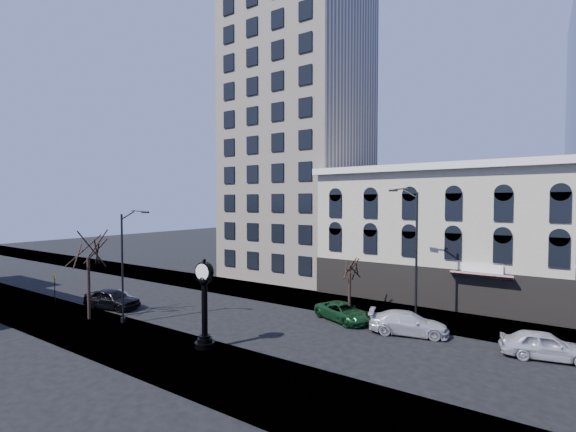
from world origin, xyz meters
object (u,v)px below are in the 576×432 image
Objects in this scene: street_clock at (205,307)px; car_near_a at (112,299)px; warning_sign at (55,282)px; car_near_b at (117,299)px; street_lamp_near at (130,236)px.

car_near_a is at bearing 164.85° from street_clock.
warning_sign is 6.11m from car_near_b.
street_lamp_near is at bearing -117.52° from car_near_b.
street_clock is 13.68m from car_near_a.
car_near_a is 0.73m from car_near_b.
street_lamp_near is 2.19× the size of car_near_b.
street_lamp_near is 3.21× the size of warning_sign.
street_lamp_near is 7.98m from car_near_a.
warning_sign reaches higher than car_near_b.
warning_sign is at bearing 156.94° from street_lamp_near.
car_near_b is (-5.45, 2.42, -5.98)m from street_lamp_near.
car_near_a is 1.26× the size of car_near_b.
street_clock reaches higher than car_near_a.
street_lamp_near is (-8.19, 0.43, 4.01)m from street_clock.
car_near_b is at bearing 131.61° from street_lamp_near.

